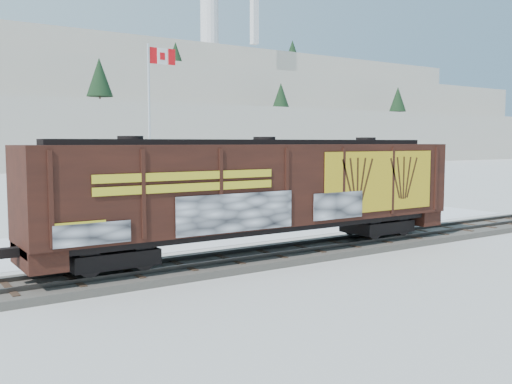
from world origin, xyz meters
TOP-DOWN VIEW (x-y plane):
  - ground at (0.00, 0.00)m, footprint 500.00×500.00m
  - rail_track at (0.00, 0.00)m, footprint 50.00×3.40m
  - parking_strip at (0.00, 7.50)m, footprint 40.00×8.00m
  - hopper_railcar at (-2.15, -0.01)m, footprint 19.00×3.06m
  - flagpole at (-0.75, 14.37)m, footprint 2.30×0.90m
  - car_silver at (-3.08, 8.16)m, footprint 4.31×2.21m
  - car_white at (-0.67, 7.29)m, footprint 5.15×2.74m
  - car_dark at (5.60, 7.49)m, footprint 4.59×3.19m

SIDE VIEW (x-z plane):
  - ground at x=0.00m, z-range 0.00..0.00m
  - parking_strip at x=0.00m, z-range 0.00..0.03m
  - rail_track at x=0.00m, z-range -0.07..0.36m
  - car_dark at x=5.60m, z-range 0.03..1.26m
  - car_silver at x=-3.08m, z-range 0.03..1.43m
  - car_white at x=-0.67m, z-range 0.03..1.64m
  - hopper_railcar at x=-2.15m, z-range 0.69..5.21m
  - flagpole at x=-0.75m, z-range -1.46..9.44m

